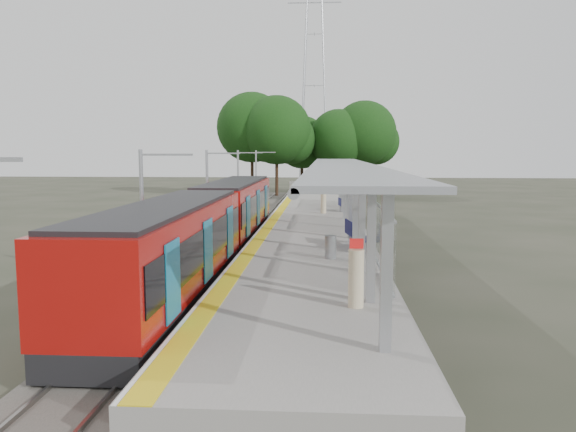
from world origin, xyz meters
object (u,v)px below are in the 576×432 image
at_px(bench_far, 341,204).
at_px(litter_bin, 331,247).
at_px(bench_mid, 352,232).
at_px(info_pillar_far, 323,203).
at_px(bench_near, 361,237).
at_px(info_pillar_near, 356,278).
at_px(train, 210,224).

bearing_deg(bench_far, litter_bin, -100.32).
distance_m(bench_mid, info_pillar_far, 13.29).
height_order(bench_near, info_pillar_near, info_pillar_near).
bearing_deg(train, info_pillar_far, 70.08).
relative_size(info_pillar_near, info_pillar_far, 1.11).
relative_size(bench_far, litter_bin, 1.50).
relative_size(bench_far, info_pillar_far, 0.81).
height_order(bench_mid, litter_bin, bench_mid).
xyz_separation_m(train, info_pillar_near, (6.05, -9.61, -0.21)).
bearing_deg(info_pillar_near, bench_far, 87.34).
bearing_deg(bench_near, litter_bin, -120.06).
relative_size(train, info_pillar_near, 14.25).
bearing_deg(bench_mid, info_pillar_far, 86.71).
bearing_deg(litter_bin, train, 155.15).
bearing_deg(litter_bin, info_pillar_near, -84.93).
height_order(bench_mid, info_pillar_near, info_pillar_near).
bearing_deg(info_pillar_far, info_pillar_near, -97.26).
bearing_deg(info_pillar_far, train, -119.47).
xyz_separation_m(bench_mid, info_pillar_far, (-1.33, 13.23, 0.16)).
bearing_deg(bench_mid, train, 178.56).
distance_m(bench_near, info_pillar_far, 14.46).
height_order(train, info_pillar_near, train).
relative_size(bench_mid, litter_bin, 1.82).
distance_m(bench_near, bench_far, 15.92).
bearing_deg(bench_mid, info_pillar_near, -101.07).
relative_size(info_pillar_far, litter_bin, 1.84).
distance_m(info_pillar_near, litter_bin, 7.14).
distance_m(bench_far, litter_bin, 18.18).
relative_size(bench_near, info_pillar_near, 0.80).
height_order(bench_near, bench_far, bench_near).
xyz_separation_m(bench_far, info_pillar_near, (-0.34, -25.25, 0.34)).
bearing_deg(bench_near, info_pillar_near, -92.80).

